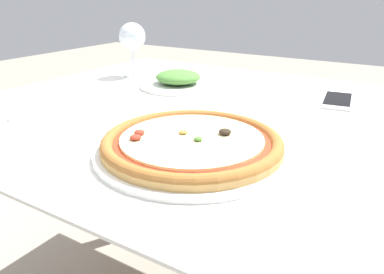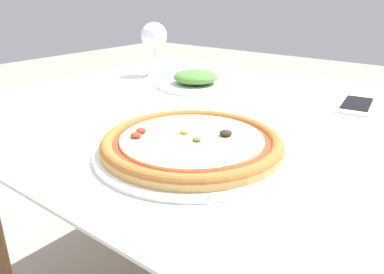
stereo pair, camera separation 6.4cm
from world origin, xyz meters
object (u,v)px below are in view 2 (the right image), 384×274
pizza_plate (192,144)px  wine_glass_far_left (154,37)px  dining_table (242,151)px  cell_phone (357,105)px  side_plate (196,80)px  fork (15,116)px

pizza_plate → wine_glass_far_left: size_ratio=1.99×
dining_table → wine_glass_far_left: size_ratio=7.57×
pizza_plate → cell_phone: bearing=72.3°
dining_table → pizza_plate: (0.03, -0.23, 0.10)m
wine_glass_far_left → side_plate: (0.21, -0.05, -0.10)m
pizza_plate → cell_phone: size_ratio=2.22×
dining_table → pizza_plate: pizza_plate is taller
fork → wine_glass_far_left: (-0.05, 0.52, 0.12)m
side_plate → pizza_plate: bearing=-53.4°
side_plate → cell_phone: bearing=10.0°
pizza_plate → side_plate: (-0.28, 0.38, 0.00)m
fork → wine_glass_far_left: 0.53m
pizza_plate → side_plate: side_plate is taller
pizza_plate → cell_phone: pizza_plate is taller
fork → cell_phone: size_ratio=1.11×
pizza_plate → side_plate: 0.48m
dining_table → side_plate: 0.31m
pizza_plate → dining_table: bearing=98.0°
cell_phone → side_plate: 0.44m
dining_table → side_plate: bearing=149.0°
dining_table → pizza_plate: 0.25m
cell_phone → wine_glass_far_left: bearing=-177.4°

